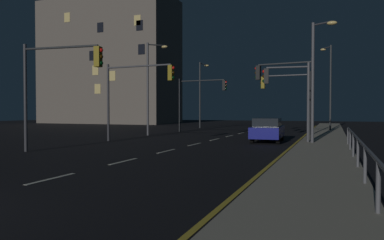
{
  "coord_description": "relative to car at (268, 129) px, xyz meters",
  "views": [
    {
      "loc": [
        7.84,
        -3.5,
        2.03
      ],
      "look_at": [
        -1.36,
        20.04,
        1.41
      ],
      "focal_mm": 33.88,
      "sensor_mm": 36.0,
      "label": 1
    }
  ],
  "objects": [
    {
      "name": "car",
      "position": [
        0.0,
        0.0,
        0.0
      ],
      "size": [
        2.02,
        4.48,
        1.57
      ],
      "color": "navy",
      "rests_on": "ground"
    },
    {
      "name": "traffic_light_mid_left",
      "position": [
        0.55,
        5.64,
        2.84
      ],
      "size": [
        3.96,
        0.35,
        4.97
      ],
      "color": "#2D3033",
      "rests_on": "sidewalk_right"
    },
    {
      "name": "traffic_light_far_left",
      "position": [
        1.11,
        0.33,
        3.02
      ],
      "size": [
        3.81,
        0.67,
        5.25
      ],
      "color": "#4C4C51",
      "rests_on": "sidewalk_right"
    },
    {
      "name": "street_lamp_far_end",
      "position": [
        3.04,
        -1.22,
        3.58
      ],
      "size": [
        1.42,
        0.87,
        7.15
      ],
      "color": "#4C4C51",
      "rests_on": "sidewalk_right"
    },
    {
      "name": "traffic_light_overhead_east",
      "position": [
        -7.96,
        -3.21,
        2.9
      ],
      "size": [
        5.07,
        0.4,
        5.19
      ],
      "color": "#38383D",
      "rests_on": "ground"
    },
    {
      "name": "building_distant",
      "position": [
        -31.24,
        28.08,
        9.37
      ],
      "size": [
        22.54,
        9.89,
        20.38
      ],
      "color": "#6B6056",
      "rests_on": "ground"
    },
    {
      "name": "sidewalk_right",
      "position": [
        3.5,
        -2.88,
        -0.75
      ],
      "size": [
        2.88,
        77.0,
        0.14
      ],
      "primitive_type": "cube",
      "color": "#9E937F",
      "rests_on": "ground"
    },
    {
      "name": "street_lamp_across_street",
      "position": [
        -10.86,
        17.17,
        3.87
      ],
      "size": [
        0.7,
        1.79,
        7.89
      ],
      "color": "#2D3033",
      "rests_on": "ground"
    },
    {
      "name": "traffic_light_far_center",
      "position": [
        1.35,
        -0.85,
        2.69
      ],
      "size": [
        2.83,
        0.58,
        4.85
      ],
      "color": "#4C4C51",
      "rests_on": "sidewalk_right"
    },
    {
      "name": "lane_markings_center",
      "position": [
        -3.84,
        0.62,
        -0.82
      ],
      "size": [
        0.14,
        50.0,
        0.01
      ],
      "color": "silver",
      "rests_on": "ground"
    },
    {
      "name": "lane_edge_line",
      "position": [
        1.81,
        2.12,
        -0.82
      ],
      "size": [
        0.14,
        53.0,
        0.01
      ],
      "color": "gold",
      "rests_on": "ground"
    },
    {
      "name": "ground_plane",
      "position": [
        -3.84,
        -2.88,
        -0.82
      ],
      "size": [
        112.0,
        112.0,
        0.0
      ],
      "primitive_type": "plane",
      "color": "black",
      "rests_on": "ground"
    },
    {
      "name": "traffic_light_far_right",
      "position": [
        -8.44,
        -9.88,
        2.97
      ],
      "size": [
        4.34,
        0.73,
        5.35
      ],
      "color": "#38383D",
      "rests_on": "ground"
    },
    {
      "name": "barrier_fence",
      "position": [
        4.79,
        -11.96,
        0.05
      ],
      "size": [
        0.09,
        20.92,
        0.98
      ],
      "color": "#59595E",
      "rests_on": "sidewalk_right"
    },
    {
      "name": "street_lamp_corner",
      "position": [
        -10.22,
        3.05,
        3.77
      ],
      "size": [
        1.44,
        1.28,
        7.71
      ],
      "color": "#4C4C51",
      "rests_on": "ground"
    },
    {
      "name": "street_lamp_median",
      "position": [
        3.61,
        14.78,
        4.25
      ],
      "size": [
        1.11,
        1.22,
        8.43
      ],
      "color": "#2D3033",
      "rests_on": "sidewalk_right"
    },
    {
      "name": "traffic_light_near_right",
      "position": [
        -7.9,
        8.71,
        2.9
      ],
      "size": [
        4.95,
        0.49,
        5.2
      ],
      "color": "#2D3033",
      "rests_on": "ground"
    }
  ]
}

